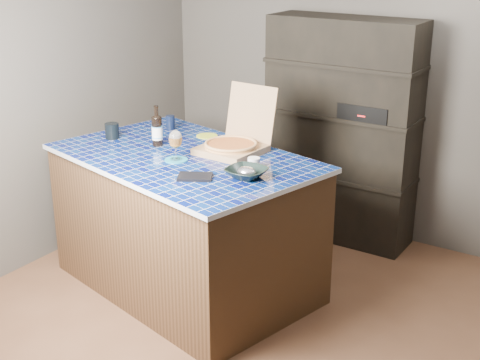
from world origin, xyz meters
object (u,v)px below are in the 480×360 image
Objects in this scene: kitchen_island at (186,222)px; wine_glass at (175,140)px; mead_bottle at (157,130)px; pizza_box at (233,144)px; bowl at (247,173)px; dvd_case at (195,177)px.

kitchen_island is 10.03× the size of wine_glass.
kitchen_island is 0.68m from mead_bottle.
kitchen_island is 0.64m from wine_glass.
pizza_box is 0.52m from bowl.
dvd_case is at bearing -33.74° from wine_glass.
pizza_box is 2.41× the size of dvd_case.
pizza_box is at bearing 58.63° from wine_glass.
wine_glass is 0.97× the size of dvd_case.
bowl is (0.57, -0.03, -0.11)m from wine_glass.
dvd_case is 0.84× the size of bowl.
mead_bottle is 1.40× the size of dvd_case.
dvd_case is at bearing -145.48° from bowl.
pizza_box is at bearing 160.27° from dvd_case.
mead_bottle is 0.37m from wine_glass.
pizza_box is at bearing 17.59° from mead_bottle.
bowl is (0.88, -0.21, -0.08)m from mead_bottle.
bowl is at bearing 0.47° from kitchen_island.
mead_bottle is (-0.53, -0.17, 0.05)m from pizza_box.
pizza_box is 2.50× the size of wine_glass.
pizza_box reaches higher than kitchen_island.
pizza_box is (0.23, 0.25, 0.55)m from kitchen_island.
mead_bottle is at bearing -151.28° from dvd_case.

